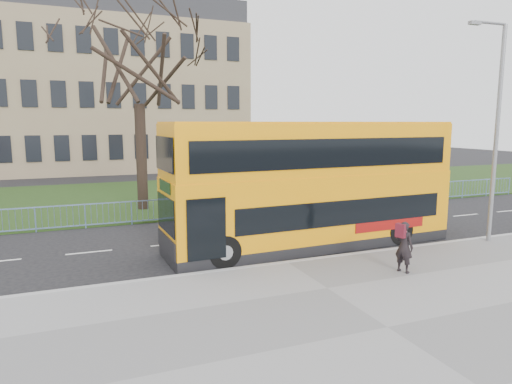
{
  "coord_description": "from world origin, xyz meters",
  "views": [
    {
      "loc": [
        -6.33,
        -14.61,
        4.67
      ],
      "look_at": [
        -0.08,
        1.0,
        2.09
      ],
      "focal_mm": 32.0,
      "sensor_mm": 36.0,
      "label": 1
    }
  ],
  "objects": [
    {
      "name": "pavement",
      "position": [
        0.0,
        -6.75,
        0.06
      ],
      "size": [
        80.0,
        10.5,
        0.12
      ],
      "primitive_type": "cube",
      "color": "slate",
      "rests_on": "ground"
    },
    {
      "name": "grass_verge",
      "position": [
        0.0,
        14.3,
        0.04
      ],
      "size": [
        80.0,
        15.4,
        0.08
      ],
      "primitive_type": "cube",
      "color": "#203613",
      "rests_on": "ground"
    },
    {
      "name": "street_lamp",
      "position": [
        8.34,
        -2.0,
        4.56
      ],
      "size": [
        1.72,
        0.23,
        8.1
      ],
      "rotation": [
        0.0,
        0.0,
        -0.04
      ],
      "color": "gray",
      "rests_on": "pavement"
    },
    {
      "name": "yellow_bus",
      "position": [
        1.9,
        0.26,
        2.48
      ],
      "size": [
        11.13,
        3.03,
        4.63
      ],
      "rotation": [
        0.0,
        0.0,
        0.04
      ],
      "color": "orange",
      "rests_on": "ground"
    },
    {
      "name": "pedestrian",
      "position": [
        2.87,
        -3.79,
        0.91
      ],
      "size": [
        0.56,
        0.68,
        1.58
      ],
      "primitive_type": "imported",
      "rotation": [
        0.0,
        0.0,
        1.95
      ],
      "color": "black",
      "rests_on": "pavement"
    },
    {
      "name": "guard_railing",
      "position": [
        0.0,
        6.6,
        0.55
      ],
      "size": [
        40.0,
        0.12,
        1.1
      ],
      "primitive_type": null,
      "color": "#6583B5",
      "rests_on": "ground"
    },
    {
      "name": "civic_building",
      "position": [
        -5.0,
        35.0,
        7.0
      ],
      "size": [
        30.0,
        15.0,
        14.0
      ],
      "primitive_type": "cube",
      "color": "#877055",
      "rests_on": "ground"
    },
    {
      "name": "ground",
      "position": [
        0.0,
        0.0,
        0.0
      ],
      "size": [
        120.0,
        120.0,
        0.0
      ],
      "primitive_type": "plane",
      "color": "black",
      "rests_on": "ground"
    },
    {
      "name": "kerb",
      "position": [
        0.0,
        -1.55,
        0.07
      ],
      "size": [
        80.0,
        0.2,
        0.14
      ],
      "primitive_type": "cube",
      "color": "#9C9D9F",
      "rests_on": "ground"
    },
    {
      "name": "bare_tree",
      "position": [
        -3.0,
        10.0,
        6.67
      ],
      "size": [
        9.23,
        9.23,
        13.18
      ],
      "primitive_type": null,
      "color": "black",
      "rests_on": "grass_verge"
    }
  ]
}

